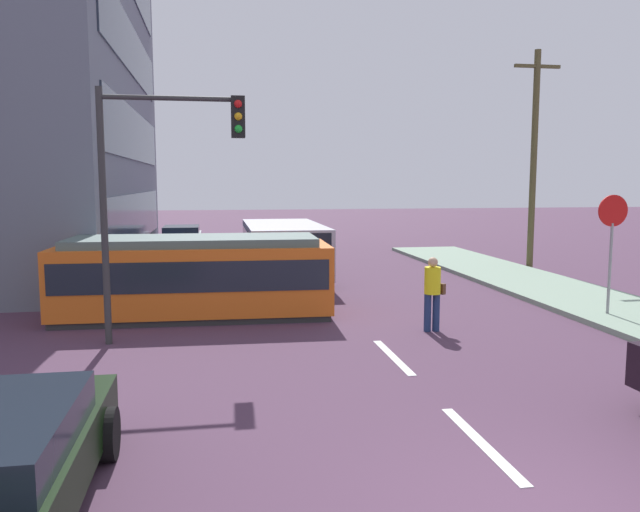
# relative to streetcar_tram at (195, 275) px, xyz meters

# --- Properties ---
(ground_plane) EXTENTS (120.00, 120.00, 0.00)m
(ground_plane) POSITION_rel_streetcar_tram_xyz_m (3.82, -0.43, -1.02)
(ground_plane) COLOR #4E3349
(lane_stripe_1) EXTENTS (0.16, 2.40, 0.01)m
(lane_stripe_1) POSITION_rel_streetcar_tram_xyz_m (3.82, -8.43, -1.02)
(lane_stripe_1) COLOR silver
(lane_stripe_1) RESTS_ON ground
(lane_stripe_2) EXTENTS (0.16, 2.40, 0.01)m
(lane_stripe_2) POSITION_rel_streetcar_tram_xyz_m (3.82, -4.43, -1.02)
(lane_stripe_2) COLOR silver
(lane_stripe_2) RESTS_ON ground
(lane_stripe_3) EXTENTS (0.16, 2.40, 0.01)m
(lane_stripe_3) POSITION_rel_streetcar_tram_xyz_m (3.82, 6.00, -1.02)
(lane_stripe_3) COLOR silver
(lane_stripe_3) RESTS_ON ground
(lane_stripe_4) EXTENTS (0.16, 2.40, 0.01)m
(lane_stripe_4) POSITION_rel_streetcar_tram_xyz_m (3.82, 12.00, -1.02)
(lane_stripe_4) COLOR silver
(lane_stripe_4) RESTS_ON ground
(streetcar_tram) EXTENTS (6.71, 2.75, 1.98)m
(streetcar_tram) POSITION_rel_streetcar_tram_xyz_m (0.00, 0.00, 0.00)
(streetcar_tram) COLOR orange
(streetcar_tram) RESTS_ON ground
(city_bus) EXTENTS (2.56, 5.94, 1.90)m
(city_bus) POSITION_rel_streetcar_tram_xyz_m (2.82, 5.48, 0.07)
(city_bus) COLOR #A9A7B6
(city_bus) RESTS_ON ground
(pedestrian_crossing) EXTENTS (0.49, 0.36, 1.67)m
(pedestrian_crossing) POSITION_rel_streetcar_tram_xyz_m (5.26, -2.57, -0.08)
(pedestrian_crossing) COLOR navy
(pedestrian_crossing) RESTS_ON ground
(parked_sedan_mid) EXTENTS (2.08, 4.43, 1.19)m
(parked_sedan_mid) POSITION_rel_streetcar_tram_xyz_m (-1.49, 3.96, -0.40)
(parked_sedan_mid) COLOR navy
(parked_sedan_mid) RESTS_ON ground
(parked_sedan_far) EXTENTS (2.07, 4.11, 1.19)m
(parked_sedan_far) POSITION_rel_streetcar_tram_xyz_m (-1.95, 9.56, -0.40)
(parked_sedan_far) COLOR navy
(parked_sedan_far) RESTS_ON ground
(parked_sedan_furthest) EXTENTS (2.05, 4.22, 1.19)m
(parked_sedan_furthest) POSITION_rel_streetcar_tram_xyz_m (-1.09, 15.44, -0.40)
(parked_sedan_furthest) COLOR silver
(parked_sedan_furthest) RESTS_ON ground
(stop_sign) EXTENTS (0.76, 0.07, 2.88)m
(stop_sign) POSITION_rel_streetcar_tram_xyz_m (9.91, -2.10, 1.17)
(stop_sign) COLOR gray
(stop_sign) RESTS_ON sidewalk_curb_right
(traffic_light_mast) EXTENTS (2.93, 0.33, 5.20)m
(traffic_light_mast) POSITION_rel_streetcar_tram_xyz_m (-0.56, -2.51, 2.62)
(traffic_light_mast) COLOR #333333
(traffic_light_mast) RESTS_ON ground
(utility_pole_mid) EXTENTS (1.80, 0.24, 8.18)m
(utility_pole_mid) POSITION_rel_streetcar_tram_xyz_m (12.43, 6.44, 3.25)
(utility_pole_mid) COLOR brown
(utility_pole_mid) RESTS_ON ground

